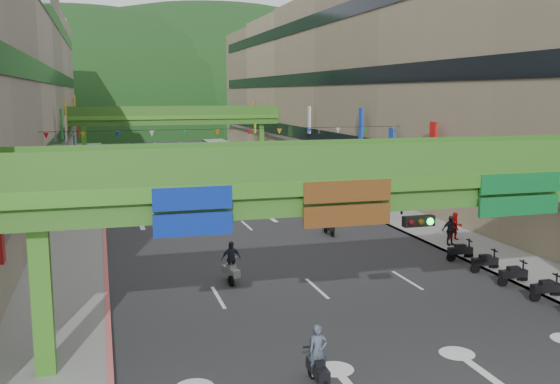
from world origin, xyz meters
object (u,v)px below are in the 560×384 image
object	(u,v)px
overpass_near	(409,197)
pedestrian_red	(455,229)
car_yellow	(192,154)
scooter_rider_near	(318,359)
scooter_rider_mid	(329,217)
car_silver	(126,182)

from	to	relation	value
overpass_near	pedestrian_red	xyz separation A→B (m)	(9.85, 12.72, -4.39)
car_yellow	overpass_near	bearing A→B (deg)	-91.97
scooter_rider_near	scooter_rider_mid	size ratio (longest dim) A/B	0.88
car_yellow	scooter_rider_mid	bearing A→B (deg)	-88.45
overpass_near	scooter_rider_mid	size ratio (longest dim) A/B	12.87
scooter_rider_mid	car_silver	world-z (taller)	scooter_rider_mid
pedestrian_red	car_yellow	bearing A→B (deg)	111.20
overpass_near	car_silver	bearing A→B (deg)	101.44
scooter_rider_near	scooter_rider_mid	xyz separation A→B (m)	(7.41, 18.85, 0.25)
car_silver	car_yellow	distance (m)	26.92
scooter_rider_mid	pedestrian_red	world-z (taller)	scooter_rider_mid
scooter_rider_mid	scooter_rider_near	bearing A→B (deg)	-111.45
overpass_near	scooter_rider_near	bearing A→B (deg)	-150.27
overpass_near	car_silver	xyz separation A→B (m)	(-7.93, 39.19, -4.52)
scooter_rider_near	pedestrian_red	distance (m)	20.47
overpass_near	pedestrian_red	bearing A→B (deg)	52.24
scooter_rider_near	pedestrian_red	bearing A→B (deg)	47.24
overpass_near	pedestrian_red	world-z (taller)	overpass_near
scooter_rider_near	car_yellow	world-z (taller)	scooter_rider_near
car_silver	scooter_rider_mid	bearing A→B (deg)	-58.19
scooter_rider_mid	pedestrian_red	size ratio (longest dim) A/B	1.33
scooter_rider_near	car_silver	world-z (taller)	scooter_rider_near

